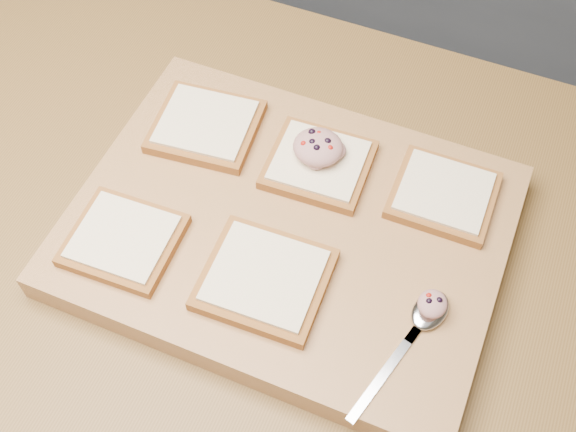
{
  "coord_description": "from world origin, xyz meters",
  "views": [
    {
      "loc": [
        0.25,
        -0.4,
        1.63
      ],
      "look_at": [
        0.07,
        0.02,
        0.95
      ],
      "focal_mm": 45.0,
      "sensor_mm": 36.0,
      "label": 1
    }
  ],
  "objects_px": {
    "cutting_board": "(288,230)",
    "tuna_salad_dollop": "(318,147)",
    "bread_far_center": "(319,164)",
    "spoon": "(424,319)"
  },
  "relations": [
    {
      "from": "cutting_board",
      "to": "spoon",
      "type": "distance_m",
      "value": 0.19
    },
    {
      "from": "cutting_board",
      "to": "tuna_salad_dollop",
      "type": "relative_size",
      "value": 8.15
    },
    {
      "from": "bread_far_center",
      "to": "tuna_salad_dollop",
      "type": "bearing_deg",
      "value": 124.29
    },
    {
      "from": "cutting_board",
      "to": "bread_far_center",
      "type": "xyz_separation_m",
      "value": [
        0.0,
        0.08,
        0.03
      ]
    },
    {
      "from": "tuna_salad_dollop",
      "to": "spoon",
      "type": "relative_size",
      "value": 0.34
    },
    {
      "from": "tuna_salad_dollop",
      "to": "spoon",
      "type": "xyz_separation_m",
      "value": [
        0.18,
        -0.15,
        -0.03
      ]
    },
    {
      "from": "bread_far_center",
      "to": "spoon",
      "type": "xyz_separation_m",
      "value": [
        0.18,
        -0.15,
        -0.0
      ]
    },
    {
      "from": "cutting_board",
      "to": "bread_far_center",
      "type": "bearing_deg",
      "value": 86.97
    },
    {
      "from": "cutting_board",
      "to": "tuna_salad_dollop",
      "type": "height_order",
      "value": "tuna_salad_dollop"
    },
    {
      "from": "tuna_salad_dollop",
      "to": "cutting_board",
      "type": "bearing_deg",
      "value": -90.12
    }
  ]
}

